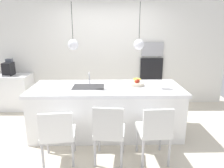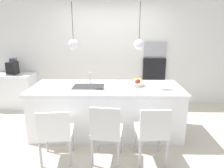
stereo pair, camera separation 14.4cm
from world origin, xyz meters
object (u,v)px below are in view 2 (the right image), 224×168
coffee_machine (13,68)px  microwave (155,49)px  fruit_bowl (137,83)px  oven (154,69)px  chair_far (152,130)px  chair_middle (106,130)px  chair_near (56,132)px

coffee_machine → microwave: bearing=4.9°
fruit_bowl → coffee_machine: bearing=157.2°
oven → chair_far: 2.58m
fruit_bowl → chair_middle: bearing=-116.6°
microwave → chair_middle: size_ratio=0.60×
fruit_bowl → chair_near: size_ratio=0.34×
coffee_machine → chair_middle: size_ratio=0.42×
fruit_bowl → microwave: 1.68m
fruit_bowl → chair_near: bearing=-140.8°
microwave → chair_far: 2.70m
oven → microwave: bearing=0.0°
oven → chair_middle: oven is taller
coffee_machine → chair_middle: 3.27m
fruit_bowl → chair_near: 1.66m
chair_near → chair_far: bearing=-0.1°
chair_near → chair_far: (1.37, -0.00, 0.03)m
fruit_bowl → chair_far: 1.10m
oven → chair_middle: (-1.09, -2.51, -0.40)m
fruit_bowl → oven: (0.58, 1.50, -0.03)m
chair_near → chair_far: 1.37m
microwave → chair_middle: 2.88m
coffee_machine → chair_far: coffee_machine is taller
coffee_machine → microwave: microwave is taller
coffee_machine → oven: 3.46m
oven → coffee_machine: bearing=-175.1°
fruit_bowl → chair_near: fruit_bowl is taller
coffee_machine → chair_middle: (2.35, -2.21, -0.48)m
chair_near → chair_middle: bearing=-0.3°
coffee_machine → chair_far: size_ratio=0.43×
coffee_machine → oven: (3.44, 0.30, -0.09)m
coffee_machine → chair_middle: bearing=-43.2°
chair_middle → chair_far: size_ratio=1.02×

